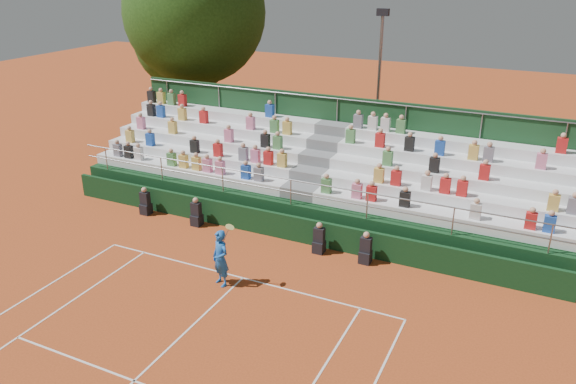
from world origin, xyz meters
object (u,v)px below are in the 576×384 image
at_px(tennis_player, 221,258).
at_px(tree_east, 195,13).
at_px(tree_west, 187,38).
at_px(floodlight_mast, 379,74).

relative_size(tennis_player, tree_east, 0.20).
distance_m(tree_west, tree_east, 2.46).
bearing_deg(tennis_player, tree_west, 127.44).
bearing_deg(floodlight_mast, tennis_player, -92.50).
relative_size(tree_west, floodlight_mast, 1.14).
bearing_deg(tennis_player, floodlight_mast, 87.50).
height_order(tennis_player, floodlight_mast, floodlight_mast).
height_order(tennis_player, tree_east, tree_east).
bearing_deg(tree_west, tree_east, -38.90).
bearing_deg(tree_west, tennis_player, -52.56).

